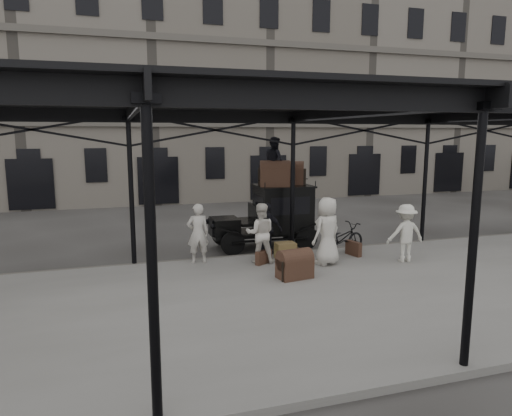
{
  "coord_description": "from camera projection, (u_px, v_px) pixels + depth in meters",
  "views": [
    {
      "loc": [
        -5.37,
        -11.54,
        3.94
      ],
      "look_at": [
        -1.35,
        1.6,
        1.7
      ],
      "focal_mm": 32.0,
      "sensor_mm": 36.0,
      "label": 1
    }
  ],
  "objects": [
    {
      "name": "canopy",
      "position": [
        352.0,
        106.0,
        10.72
      ],
      "size": [
        22.5,
        9.0,
        4.74
      ],
      "color": "black",
      "rests_on": "ground"
    },
    {
      "name": "porter_midleft",
      "position": [
        260.0,
        233.0,
        13.45
      ],
      "size": [
        1.01,
        0.87,
        1.79
      ],
      "primitive_type": "imported",
      "rotation": [
        0.0,
        0.0,
        2.89
      ],
      "color": "silver",
      "rests_on": "platform"
    },
    {
      "name": "bicycle",
      "position": [
        341.0,
        239.0,
        14.52
      ],
      "size": [
        1.97,
        1.17,
        0.98
      ],
      "primitive_type": "imported",
      "rotation": [
        0.0,
        0.0,
        1.87
      ],
      "color": "black",
      "rests_on": "platform"
    },
    {
      "name": "porter_centre",
      "position": [
        327.0,
        231.0,
        13.28
      ],
      "size": [
        1.14,
        0.95,
        1.98
      ],
      "primitive_type": "imported",
      "rotation": [
        0.0,
        0.0,
        3.53
      ],
      "color": "beige",
      "rests_on": "platform"
    },
    {
      "name": "ground",
      "position": [
        317.0,
        273.0,
        13.08
      ],
      "size": [
        120.0,
        120.0,
        0.0
      ],
      "primitive_type": "plane",
      "color": "#383533",
      "rests_on": "ground"
    },
    {
      "name": "porter_official",
      "position": [
        267.0,
        229.0,
        14.36
      ],
      "size": [
        1.01,
        0.93,
        1.66
      ],
      "primitive_type": "imported",
      "rotation": [
        0.0,
        0.0,
        2.45
      ],
      "color": "black",
      "rests_on": "platform"
    },
    {
      "name": "porter_right",
      "position": [
        406.0,
        233.0,
        13.57
      ],
      "size": [
        1.19,
        0.78,
        1.73
      ],
      "primitive_type": "imported",
      "rotation": [
        0.0,
        0.0,
        3.02
      ],
      "color": "silver",
      "rests_on": "platform"
    },
    {
      "name": "building_frontage",
      "position": [
        201.0,
        85.0,
        28.94
      ],
      "size": [
        64.0,
        8.0,
        14.0
      ],
      "primitive_type": "cube",
      "color": "slate",
      "rests_on": "ground"
    },
    {
      "name": "suitcase_upright",
      "position": [
        353.0,
        248.0,
        14.35
      ],
      "size": [
        0.29,
        0.62,
        0.45
      ],
      "primitive_type": "cube",
      "rotation": [
        0.0,
        0.0,
        0.25
      ],
      "color": "#432B1F",
      "rests_on": "platform"
    },
    {
      "name": "steamer_trunk_platform",
      "position": [
        295.0,
        266.0,
        12.08
      ],
      "size": [
        0.97,
        0.68,
        0.66
      ],
      "primitive_type": null,
      "rotation": [
        0.0,
        0.0,
        0.16
      ],
      "color": "#432B1F",
      "rests_on": "platform"
    },
    {
      "name": "platform",
      "position": [
        351.0,
        293.0,
        11.18
      ],
      "size": [
        28.0,
        8.0,
        0.15
      ],
      "primitive_type": "cube",
      "color": "slate",
      "rests_on": "ground"
    },
    {
      "name": "taxi",
      "position": [
        274.0,
        213.0,
        15.92
      ],
      "size": [
        3.65,
        1.55,
        2.18
      ],
      "color": "black",
      "rests_on": "ground"
    },
    {
      "name": "wicker_hamper",
      "position": [
        285.0,
        251.0,
        13.97
      ],
      "size": [
        0.61,
        0.46,
        0.5
      ],
      "primitive_type": "cube",
      "rotation": [
        0.0,
        0.0,
        -0.02
      ],
      "color": "olive",
      "rests_on": "platform"
    },
    {
      "name": "porter_roof",
      "position": [
        275.0,
        161.0,
        15.52
      ],
      "size": [
        0.72,
        0.88,
        1.67
      ],
      "primitive_type": "imported",
      "rotation": [
        0.0,
        0.0,
        1.69
      ],
      "color": "black",
      "rests_on": "taxi"
    },
    {
      "name": "porter_left",
      "position": [
        198.0,
        233.0,
        13.42
      ],
      "size": [
        0.66,
        0.44,
        1.78
      ],
      "primitive_type": "imported",
      "rotation": [
        0.0,
        0.0,
        3.13
      ],
      "color": "beige",
      "rests_on": "platform"
    },
    {
      "name": "suitcase_flat",
      "position": [
        264.0,
        257.0,
        13.43
      ],
      "size": [
        0.59,
        0.44,
        0.4
      ],
      "primitive_type": "cube",
      "rotation": [
        0.0,
        0.0,
        0.54
      ],
      "color": "#432B1F",
      "rests_on": "platform"
    },
    {
      "name": "steamer_trunk_roof_near",
      "position": [
        275.0,
        175.0,
        15.44
      ],
      "size": [
        1.12,
        0.84,
        0.73
      ],
      "primitive_type": null,
      "rotation": [
        0.0,
        0.0,
        -0.26
      ],
      "color": "#432B1F",
      "rests_on": "taxi"
    },
    {
      "name": "steamer_trunk_roof_far",
      "position": [
        291.0,
        175.0,
        16.09
      ],
      "size": [
        1.08,
        0.9,
        0.68
      ],
      "primitive_type": null,
      "rotation": [
        0.0,
        0.0,
        -0.43
      ],
      "color": "#432B1F",
      "rests_on": "taxi"
    }
  ]
}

